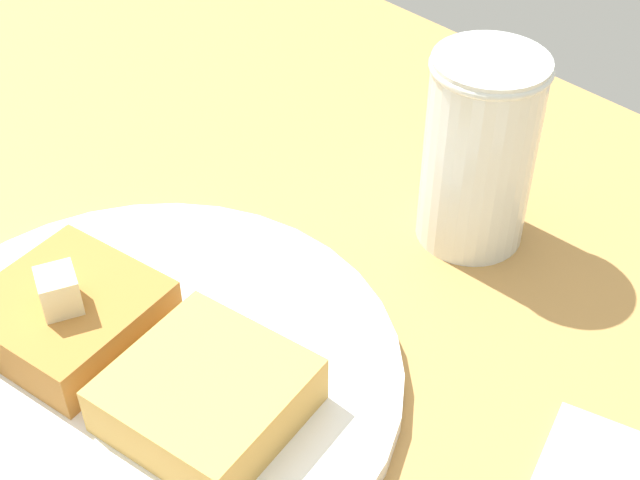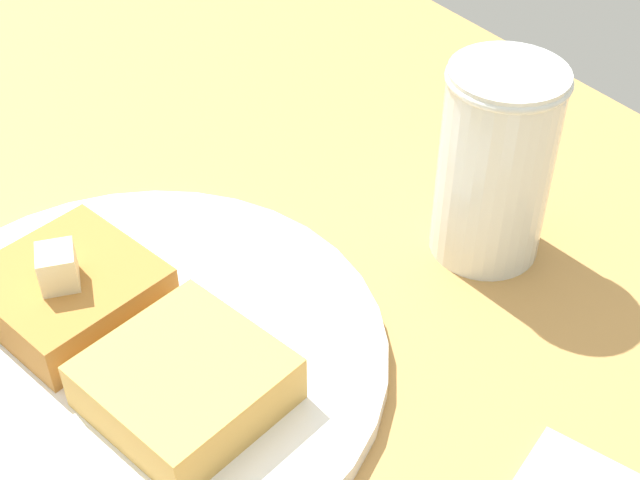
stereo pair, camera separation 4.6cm
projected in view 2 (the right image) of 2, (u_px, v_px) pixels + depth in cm
name	position (u px, v px, depth cm)	size (l,w,h in cm)	color
table_surface	(33.00, 433.00, 44.31)	(92.14, 92.14, 2.95)	#B18245
plate	(130.00, 359.00, 45.27)	(26.65, 26.65, 1.08)	white
toast_slice_left	(70.00, 292.00, 46.42)	(8.09, 8.05, 2.69)	#AF7333
toast_slice_middle	(186.00, 383.00, 41.74)	(8.09, 8.05, 2.69)	gold
butter_pat_primary	(58.00, 267.00, 44.33)	(2.06, 1.85, 2.06)	beige
syrup_jar	(494.00, 172.00, 49.45)	(6.59, 6.59, 11.77)	#562A08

